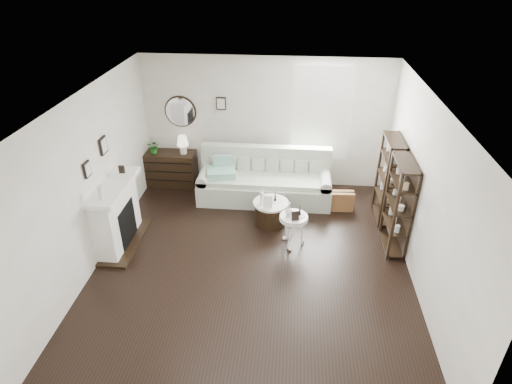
# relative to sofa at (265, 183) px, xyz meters

# --- Properties ---
(room) EXTENTS (5.50, 5.50, 5.50)m
(room) POSITION_rel_sofa_xyz_m (0.69, 0.62, 1.26)
(room) COLOR black
(room) RESTS_ON ground
(fireplace) EXTENTS (0.50, 1.40, 1.84)m
(fireplace) POSITION_rel_sofa_xyz_m (-2.36, -1.78, 0.20)
(fireplace) COLOR white
(fireplace) RESTS_ON ground
(shelf_unit_far) EXTENTS (0.30, 0.80, 1.60)m
(shelf_unit_far) POSITION_rel_sofa_xyz_m (2.29, -0.53, 0.46)
(shelf_unit_far) COLOR black
(shelf_unit_far) RESTS_ON ground
(shelf_unit_near) EXTENTS (0.30, 0.80, 1.60)m
(shelf_unit_near) POSITION_rel_sofa_xyz_m (2.29, -1.43, 0.46)
(shelf_unit_near) COLOR black
(shelf_unit_near) RESTS_ON ground
(sofa) EXTENTS (2.63, 0.91, 1.02)m
(sofa) POSITION_rel_sofa_xyz_m (0.00, 0.00, 0.00)
(sofa) COLOR #B1BCA7
(sofa) RESTS_ON ground
(quilt) EXTENTS (0.63, 0.55, 0.14)m
(quilt) POSITION_rel_sofa_xyz_m (-0.86, -0.13, 0.26)
(quilt) COLOR #227D58
(quilt) RESTS_ON sofa
(suitcase) EXTENTS (0.60, 0.22, 0.39)m
(suitcase) POSITION_rel_sofa_xyz_m (1.46, -0.34, -0.14)
(suitcase) COLOR brown
(suitcase) RESTS_ON ground
(dresser) EXTENTS (1.10, 0.48, 0.74)m
(dresser) POSITION_rel_sofa_xyz_m (-2.05, 0.39, 0.03)
(dresser) COLOR black
(dresser) RESTS_ON ground
(table_lamp) EXTENTS (0.25, 0.25, 0.38)m
(table_lamp) POSITION_rel_sofa_xyz_m (-1.73, 0.39, 0.59)
(table_lamp) COLOR beige
(table_lamp) RESTS_ON dresser
(potted_plant) EXTENTS (0.27, 0.24, 0.29)m
(potted_plant) POSITION_rel_sofa_xyz_m (-2.33, 0.34, 0.54)
(potted_plant) COLOR #1C5F1B
(potted_plant) RESTS_ON dresser
(drum_table) EXTENTS (0.65, 0.65, 0.45)m
(drum_table) POSITION_rel_sofa_xyz_m (0.18, -0.93, -0.11)
(drum_table) COLOR black
(drum_table) RESTS_ON ground
(pedestal_table) EXTENTS (0.48, 0.48, 0.58)m
(pedestal_table) POSITION_rel_sofa_xyz_m (0.60, -1.55, 0.19)
(pedestal_table) COLOR white
(pedestal_table) RESTS_ON ground
(eiffel_drum) EXTENTS (0.14, 0.14, 0.20)m
(eiffel_drum) POSITION_rel_sofa_xyz_m (0.25, -0.89, 0.21)
(eiffel_drum) COLOR black
(eiffel_drum) RESTS_ON drum_table
(bottle_drum) EXTENTS (0.07, 0.07, 0.29)m
(bottle_drum) POSITION_rel_sofa_xyz_m (0.02, -1.00, 0.26)
(bottle_drum) COLOR silver
(bottle_drum) RESTS_ON drum_table
(card_frame_drum) EXTENTS (0.16, 0.07, 0.21)m
(card_frame_drum) POSITION_rel_sofa_xyz_m (0.14, -1.09, 0.22)
(card_frame_drum) COLOR white
(card_frame_drum) RESTS_ON drum_table
(eiffel_ped) EXTENTS (0.13, 0.13, 0.20)m
(eiffel_ped) POSITION_rel_sofa_xyz_m (0.69, -1.52, 0.34)
(eiffel_ped) COLOR black
(eiffel_ped) RESTS_ON pedestal_table
(flask_ped) EXTENTS (0.13, 0.13, 0.24)m
(flask_ped) POSITION_rel_sofa_xyz_m (0.51, -1.53, 0.36)
(flask_ped) COLOR silver
(flask_ped) RESTS_ON pedestal_table
(card_frame_ped) EXTENTS (0.13, 0.08, 0.16)m
(card_frame_ped) POSITION_rel_sofa_xyz_m (0.62, -1.68, 0.33)
(card_frame_ped) COLOR black
(card_frame_ped) RESTS_ON pedestal_table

